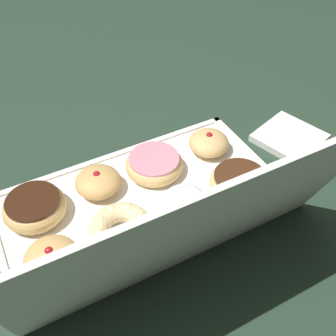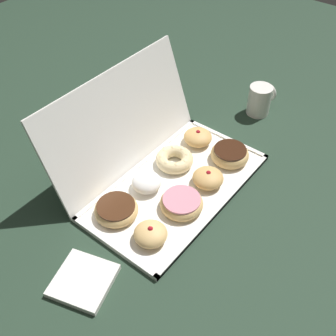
{
  "view_description": "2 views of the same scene",
  "coord_description": "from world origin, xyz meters",
  "px_view_note": "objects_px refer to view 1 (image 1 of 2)",
  "views": [
    {
      "loc": [
        0.2,
        0.47,
        0.59
      ],
      "look_at": [
        -0.06,
        -0.0,
        0.06
      ],
      "focal_mm": 43.24,
      "sensor_mm": 36.0,
      "label": 1
    },
    {
      "loc": [
        -0.64,
        -0.47,
        0.85
      ],
      "look_at": [
        0.02,
        0.05,
        0.04
      ],
      "focal_mm": 43.78,
      "sensor_mm": 36.0,
      "label": 2
    }
  ],
  "objects_px": {
    "donut_box": "(141,201)",
    "powdered_filled_donut_5": "(185,202)",
    "cruller_donut_6": "(121,229)",
    "jelly_filled_donut_7": "(51,258)",
    "pink_frosted_donut_1": "(154,164)",
    "napkin_stack": "(289,138)",
    "chocolate_frosted_donut_3": "(35,207)",
    "chocolate_frosted_donut_4": "(240,182)",
    "jelly_filled_donut_0": "(209,143)",
    "jelly_filled_donut_2": "(98,182)"
  },
  "relations": [
    {
      "from": "donut_box",
      "to": "powdered_filled_donut_5",
      "type": "bearing_deg",
      "value": 133.7
    },
    {
      "from": "cruller_donut_6",
      "to": "jelly_filled_donut_7",
      "type": "relative_size",
      "value": 1.27
    },
    {
      "from": "pink_frosted_donut_1",
      "to": "napkin_stack",
      "type": "relative_size",
      "value": 0.9
    },
    {
      "from": "pink_frosted_donut_1",
      "to": "powdered_filled_donut_5",
      "type": "height_order",
      "value": "powdered_filled_donut_5"
    },
    {
      "from": "cruller_donut_6",
      "to": "napkin_stack",
      "type": "height_order",
      "value": "cruller_donut_6"
    },
    {
      "from": "pink_frosted_donut_1",
      "to": "powdered_filled_donut_5",
      "type": "distance_m",
      "value": 0.12
    },
    {
      "from": "chocolate_frosted_donut_3",
      "to": "chocolate_frosted_donut_4",
      "type": "relative_size",
      "value": 0.98
    },
    {
      "from": "jelly_filled_donut_0",
      "to": "chocolate_frosted_donut_4",
      "type": "relative_size",
      "value": 0.73
    },
    {
      "from": "jelly_filled_donut_7",
      "to": "napkin_stack",
      "type": "bearing_deg",
      "value": -172.42
    },
    {
      "from": "pink_frosted_donut_1",
      "to": "chocolate_frosted_donut_3",
      "type": "bearing_deg",
      "value": 0.3
    },
    {
      "from": "pink_frosted_donut_1",
      "to": "napkin_stack",
      "type": "xyz_separation_m",
      "value": [
        -0.31,
        0.05,
        -0.02
      ]
    },
    {
      "from": "jelly_filled_donut_2",
      "to": "napkin_stack",
      "type": "bearing_deg",
      "value": 173.31
    },
    {
      "from": "jelly_filled_donut_0",
      "to": "pink_frosted_donut_1",
      "type": "xyz_separation_m",
      "value": [
        0.13,
        0.0,
        -0.0
      ]
    },
    {
      "from": "pink_frosted_donut_1",
      "to": "powdered_filled_donut_5",
      "type": "xyz_separation_m",
      "value": [
        -0.0,
        0.12,
        0.0
      ]
    },
    {
      "from": "pink_frosted_donut_1",
      "to": "jelly_filled_donut_7",
      "type": "relative_size",
      "value": 1.32
    },
    {
      "from": "jelly_filled_donut_2",
      "to": "donut_box",
      "type": "bearing_deg",
      "value": 134.46
    },
    {
      "from": "jelly_filled_donut_7",
      "to": "napkin_stack",
      "type": "relative_size",
      "value": 0.68
    },
    {
      "from": "donut_box",
      "to": "jelly_filled_donut_2",
      "type": "relative_size",
      "value": 6.09
    },
    {
      "from": "pink_frosted_donut_1",
      "to": "jelly_filled_donut_2",
      "type": "relative_size",
      "value": 1.33
    },
    {
      "from": "jelly_filled_donut_0",
      "to": "chocolate_frosted_donut_3",
      "type": "height_order",
      "value": "jelly_filled_donut_0"
    },
    {
      "from": "donut_box",
      "to": "chocolate_frosted_donut_3",
      "type": "height_order",
      "value": "chocolate_frosted_donut_3"
    },
    {
      "from": "donut_box",
      "to": "jelly_filled_donut_0",
      "type": "bearing_deg",
      "value": -162.54
    },
    {
      "from": "jelly_filled_donut_2",
      "to": "cruller_donut_6",
      "type": "relative_size",
      "value": 0.78
    },
    {
      "from": "jelly_filled_donut_2",
      "to": "chocolate_frosted_donut_4",
      "type": "height_order",
      "value": "jelly_filled_donut_2"
    },
    {
      "from": "jelly_filled_donut_0",
      "to": "cruller_donut_6",
      "type": "bearing_deg",
      "value": 25.38
    },
    {
      "from": "powdered_filled_donut_5",
      "to": "jelly_filled_donut_7",
      "type": "xyz_separation_m",
      "value": [
        0.25,
        0.0,
        -0.0
      ]
    },
    {
      "from": "donut_box",
      "to": "chocolate_frosted_donut_3",
      "type": "xyz_separation_m",
      "value": [
        0.18,
        -0.06,
        0.03
      ]
    },
    {
      "from": "jelly_filled_donut_7",
      "to": "napkin_stack",
      "type": "distance_m",
      "value": 0.57
    },
    {
      "from": "chocolate_frosted_donut_3",
      "to": "jelly_filled_donut_0",
      "type": "bearing_deg",
      "value": -179.56
    },
    {
      "from": "jelly_filled_donut_2",
      "to": "chocolate_frosted_donut_3",
      "type": "relative_size",
      "value": 0.77
    },
    {
      "from": "donut_box",
      "to": "jelly_filled_donut_7",
      "type": "height_order",
      "value": "jelly_filled_donut_7"
    },
    {
      "from": "jelly_filled_donut_2",
      "to": "chocolate_frosted_donut_3",
      "type": "height_order",
      "value": "jelly_filled_donut_2"
    },
    {
      "from": "pink_frosted_donut_1",
      "to": "cruller_donut_6",
      "type": "bearing_deg",
      "value": 43.87
    },
    {
      "from": "donut_box",
      "to": "jelly_filled_donut_7",
      "type": "bearing_deg",
      "value": 18.73
    },
    {
      "from": "chocolate_frosted_donut_3",
      "to": "cruller_donut_6",
      "type": "distance_m",
      "value": 0.17
    },
    {
      "from": "napkin_stack",
      "to": "jelly_filled_donut_2",
      "type": "bearing_deg",
      "value": -6.69
    },
    {
      "from": "donut_box",
      "to": "jelly_filled_donut_0",
      "type": "xyz_separation_m",
      "value": [
        -0.19,
        -0.06,
        0.03
      ]
    },
    {
      "from": "chocolate_frosted_donut_4",
      "to": "cruller_donut_6",
      "type": "height_order",
      "value": "cruller_donut_6"
    },
    {
      "from": "jelly_filled_donut_0",
      "to": "pink_frosted_donut_1",
      "type": "height_order",
      "value": "jelly_filled_donut_0"
    },
    {
      "from": "cruller_donut_6",
      "to": "napkin_stack",
      "type": "relative_size",
      "value": 0.87
    },
    {
      "from": "donut_box",
      "to": "cruller_donut_6",
      "type": "distance_m",
      "value": 0.09
    },
    {
      "from": "jelly_filled_donut_2",
      "to": "napkin_stack",
      "type": "xyz_separation_m",
      "value": [
        -0.43,
        0.05,
        -0.02
      ]
    },
    {
      "from": "napkin_stack",
      "to": "jelly_filled_donut_7",
      "type": "bearing_deg",
      "value": 7.58
    },
    {
      "from": "jelly_filled_donut_2",
      "to": "napkin_stack",
      "type": "relative_size",
      "value": 0.68
    },
    {
      "from": "jelly_filled_donut_0",
      "to": "powdered_filled_donut_5",
      "type": "relative_size",
      "value": 1.02
    },
    {
      "from": "jelly_filled_donut_0",
      "to": "chocolate_frosted_donut_4",
      "type": "xyz_separation_m",
      "value": [
        0.01,
        0.12,
        -0.0
      ]
    },
    {
      "from": "powdered_filled_donut_5",
      "to": "jelly_filled_donut_0",
      "type": "bearing_deg",
      "value": -136.44
    },
    {
      "from": "jelly_filled_donut_0",
      "to": "pink_frosted_donut_1",
      "type": "distance_m",
      "value": 0.13
    },
    {
      "from": "powdered_filled_donut_5",
      "to": "cruller_donut_6",
      "type": "height_order",
      "value": "powdered_filled_donut_5"
    },
    {
      "from": "chocolate_frosted_donut_4",
      "to": "napkin_stack",
      "type": "xyz_separation_m",
      "value": [
        -0.19,
        -0.07,
        -0.02
      ]
    }
  ]
}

